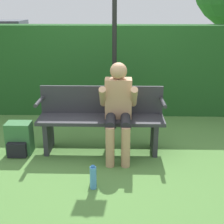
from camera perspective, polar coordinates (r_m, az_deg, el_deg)
ground_plane at (r=4.35m, az=-1.96°, el=-7.04°), size 40.00×40.00×0.00m
hedge_back at (r=5.72m, az=-1.07°, el=7.70°), size 12.00×0.51×1.59m
park_bench at (r=4.23m, az=-1.98°, el=-1.02°), size 1.68×0.45×0.87m
person_seated at (r=4.02m, az=1.15°, el=1.16°), size 0.48×0.65×1.22m
backpack at (r=4.38m, az=-16.59°, el=-4.77°), size 0.33×0.30×0.43m
water_bottle at (r=3.46m, az=-3.46°, el=-11.87°), size 0.07×0.07×0.28m
signpost at (r=4.79m, az=0.45°, el=13.58°), size 0.31×0.09×2.61m
parked_car at (r=16.93m, az=-18.44°, el=13.47°), size 2.21×4.65×1.24m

